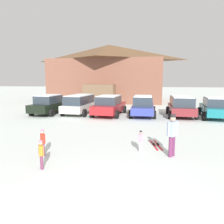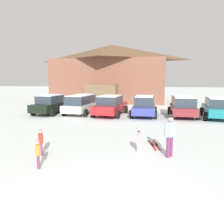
# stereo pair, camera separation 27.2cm
# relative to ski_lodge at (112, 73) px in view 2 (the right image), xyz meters

# --- Properties ---
(ground) EXTENTS (160.00, 160.00, 0.00)m
(ground) POSITION_rel_ski_lodge_xyz_m (4.37, -26.10, -3.90)
(ground) COLOR silver
(ski_lodge) EXTENTS (15.36, 12.15, 7.72)m
(ski_lodge) POSITION_rel_ski_lodge_xyz_m (0.00, 0.00, 0.00)
(ski_lodge) COLOR brown
(ski_lodge) RESTS_ON ground
(parked_black_sedan) EXTENTS (2.37, 4.64, 1.66)m
(parked_black_sedan) POSITION_rel_ski_lodge_xyz_m (-3.05, -12.98, -3.07)
(parked_black_sedan) COLOR black
(parked_black_sedan) RESTS_ON ground
(parked_white_suv) EXTENTS (2.44, 4.40, 1.67)m
(parked_white_suv) POSITION_rel_ski_lodge_xyz_m (-0.39, -12.78, -3.00)
(parked_white_suv) COLOR white
(parked_white_suv) RESTS_ON ground
(parked_red_sedan) EXTENTS (2.57, 4.82, 1.67)m
(parked_red_sedan) POSITION_rel_ski_lodge_xyz_m (2.22, -12.97, -3.06)
(parked_red_sedan) COLOR #AF2024
(parked_red_sedan) RESTS_ON ground
(parked_blue_hatchback) EXTENTS (2.11, 4.46, 1.67)m
(parked_blue_hatchback) POSITION_rel_ski_lodge_xyz_m (5.02, -12.84, -3.07)
(parked_blue_hatchback) COLOR #35419B
(parked_blue_hatchback) RESTS_ON ground
(parked_maroon_van) EXTENTS (2.27, 4.23, 1.66)m
(parked_maroon_van) POSITION_rel_ski_lodge_xyz_m (8.07, -12.72, -3.01)
(parked_maroon_van) COLOR maroon
(parked_maroon_van) RESTS_ON ground
(parked_teal_hatchback) EXTENTS (2.43, 4.46, 1.62)m
(parked_teal_hatchback) POSITION_rel_ski_lodge_xyz_m (10.56, -12.97, -3.08)
(parked_teal_hatchback) COLOR #1A7782
(parked_teal_hatchback) RESTS_ON ground
(skier_child_in_pink_snowsuit) EXTENTS (0.23, 0.27, 0.89)m
(skier_child_in_pink_snowsuit) POSITION_rel_ski_lodge_xyz_m (5.07, -21.93, -3.40)
(skier_child_in_pink_snowsuit) COLOR #E4ACCC
(skier_child_in_pink_snowsuit) RESTS_ON ground
(skier_adult_in_blue_parka) EXTENTS (0.43, 0.51, 1.67)m
(skier_adult_in_blue_parka) POSITION_rel_ski_lodge_xyz_m (6.29, -22.31, -2.96)
(skier_adult_in_blue_parka) COLOR #6F2E58
(skier_adult_in_blue_parka) RESTS_ON ground
(skier_child_in_orange_jacket) EXTENTS (0.25, 0.32, 0.99)m
(skier_child_in_orange_jacket) POSITION_rel_ski_lodge_xyz_m (1.82, -24.24, -3.34)
(skier_child_in_orange_jacket) COLOR #763558
(skier_child_in_orange_jacket) RESTS_ON ground
(skier_child_in_red_jacket) EXTENTS (0.27, 0.33, 1.05)m
(skier_child_in_red_jacket) POSITION_rel_ski_lodge_xyz_m (1.28, -23.00, -3.31)
(skier_child_in_red_jacket) COLOR #7A365B
(skier_child_in_red_jacket) RESTS_ON ground
(pair_of_skis) EXTENTS (0.57, 1.55, 0.08)m
(pair_of_skis) POSITION_rel_ski_lodge_xyz_m (5.74, -20.92, -3.88)
(pair_of_skis) COLOR red
(pair_of_skis) RESTS_ON ground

